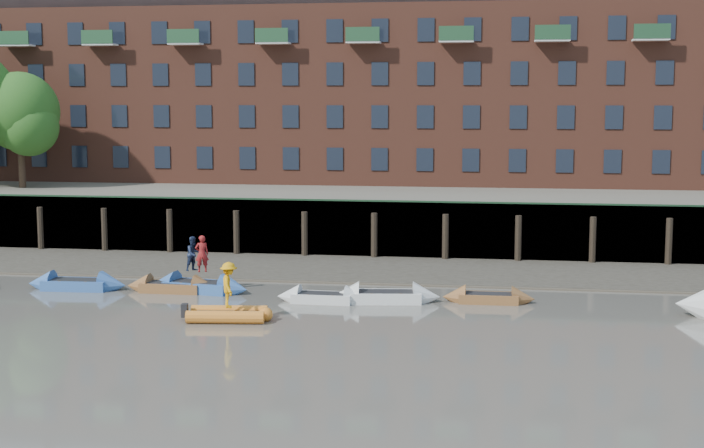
% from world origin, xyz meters
% --- Properties ---
extents(ground, '(220.00, 220.00, 0.00)m').
position_xyz_m(ground, '(0.00, 0.00, 0.00)').
color(ground, '#5E5A52').
rests_on(ground, ground).
extents(foreshore, '(110.00, 8.00, 0.50)m').
position_xyz_m(foreshore, '(0.00, 18.00, 0.00)').
color(foreshore, '#3D382F').
rests_on(foreshore, ground).
extents(mud_band, '(110.00, 1.60, 0.10)m').
position_xyz_m(mud_band, '(0.00, 14.60, 0.00)').
color(mud_band, '#4C4336').
rests_on(mud_band, ground).
extents(river_wall, '(110.00, 1.23, 3.30)m').
position_xyz_m(river_wall, '(-0.00, 22.38, 1.59)').
color(river_wall, '#2D2A26').
rests_on(river_wall, ground).
extents(bank_terrace, '(110.00, 28.00, 3.20)m').
position_xyz_m(bank_terrace, '(0.00, 36.00, 1.60)').
color(bank_terrace, '#5E594D').
rests_on(bank_terrace, ground).
extents(apartment_terrace, '(80.60, 15.56, 20.98)m').
position_xyz_m(apartment_terrace, '(-0.00, 36.99, 12.82)').
color(apartment_terrace, brown).
rests_on(apartment_terrace, bank_terrace).
extents(rowboat_1, '(4.81, 1.58, 1.38)m').
position_xyz_m(rowboat_1, '(-10.71, 10.64, 0.24)').
color(rowboat_1, '#325CA2').
rests_on(rowboat_1, ground).
extents(rowboat_2, '(4.42, 1.34, 1.28)m').
position_xyz_m(rowboat_2, '(-6.07, 10.78, 0.23)').
color(rowboat_2, brown).
rests_on(rowboat_2, ground).
extents(rowboat_3, '(5.06, 2.25, 1.42)m').
position_xyz_m(rowboat_3, '(-4.82, 10.96, 0.25)').
color(rowboat_3, '#325CA2').
rests_on(rowboat_3, ground).
extents(rowboat_4, '(4.14, 1.28, 1.20)m').
position_xyz_m(rowboat_4, '(1.32, 9.48, 0.21)').
color(rowboat_4, silver).
rests_on(rowboat_4, ground).
extents(rowboat_5, '(4.93, 2.01, 1.39)m').
position_xyz_m(rowboat_5, '(4.08, 9.96, 0.25)').
color(rowboat_5, silver).
rests_on(rowboat_5, ground).
extents(rowboat_6, '(4.06, 1.23, 1.17)m').
position_xyz_m(rowboat_6, '(8.57, 10.56, 0.21)').
color(rowboat_6, brown).
rests_on(rowboat_6, ground).
extents(rib_tender, '(3.50, 1.97, 0.59)m').
position_xyz_m(rib_tender, '(-1.71, 5.37, 0.26)').
color(rib_tender, orange).
rests_on(rib_tender, ground).
extents(person_rower_a, '(0.74, 0.63, 1.72)m').
position_xyz_m(person_rower_a, '(-4.64, 10.92, 1.81)').
color(person_rower_a, maroon).
rests_on(person_rower_a, rowboat_3).
extents(person_rower_b, '(0.96, 1.00, 1.63)m').
position_xyz_m(person_rower_b, '(-5.11, 11.14, 1.77)').
color(person_rower_b, '#19233F').
rests_on(person_rower_b, rowboat_3).
extents(person_rib_crew, '(1.04, 1.36, 1.85)m').
position_xyz_m(person_rib_crew, '(-1.75, 5.29, 1.48)').
color(person_rib_crew, orange).
rests_on(person_rib_crew, rib_tender).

